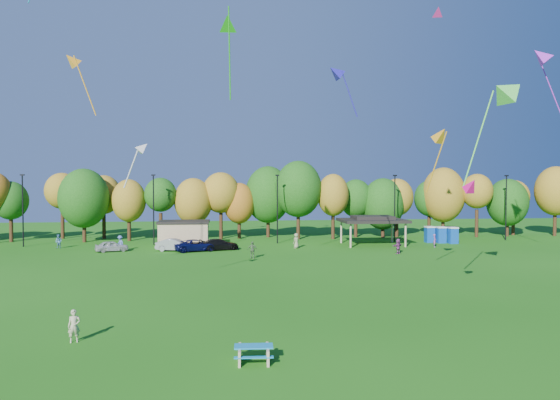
{
  "coord_description": "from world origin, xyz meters",
  "views": [
    {
      "loc": [
        -4.89,
        -25.31,
        8.04
      ],
      "look_at": [
        -1.42,
        6.0,
        6.94
      ],
      "focal_mm": 32.0,
      "sensor_mm": 36.0,
      "label": 1
    }
  ],
  "objects": [
    {
      "name": "far_person_2",
      "position": [
        -25.09,
        37.9,
        0.85
      ],
      "size": [
        1.01,
        0.92,
        1.7
      ],
      "primitive_type": "imported",
      "rotation": [
        0.0,
        0.0,
        5.88
      ],
      "color": "teal",
      "rests_on": "ground"
    },
    {
      "name": "kite_5",
      "position": [
        -17.53,
        18.2,
        18.18
      ],
      "size": [
        3.12,
        2.27,
        5.46
      ],
      "color": "#FF9D1A"
    },
    {
      "name": "kite_3",
      "position": [
        13.81,
        17.27,
        23.13
      ],
      "size": [
        1.31,
        1.56,
        1.38
      ],
      "color": "#C8217B"
    },
    {
      "name": "far_person_1",
      "position": [
        3.79,
        34.86,
        0.92
      ],
      "size": [
        1.06,
        1.04,
        1.84
      ],
      "primitive_type": "imported",
      "rotation": [
        0.0,
        0.0,
        3.88
      ],
      "color": "#919666",
      "rests_on": "ground"
    },
    {
      "name": "ground",
      "position": [
        0.0,
        0.0,
        0.0
      ],
      "size": [
        160.0,
        160.0,
        0.0
      ],
      "primitive_type": "plane",
      "color": "#19600F",
      "rests_on": "ground"
    },
    {
      "name": "porta_potties",
      "position": [
        23.72,
        38.05,
        1.1
      ],
      "size": [
        3.75,
        2.56,
        2.18
      ],
      "color": "#0C43A3",
      "rests_on": "ground"
    },
    {
      "name": "kite_8",
      "position": [
        12.42,
        13.31,
        11.82
      ],
      "size": [
        2.53,
        3.12,
        5.52
      ],
      "color": "orange"
    },
    {
      "name": "far_person_5",
      "position": [
        14.54,
        28.9,
        0.86
      ],
      "size": [
        1.58,
        1.35,
        1.71
      ],
      "primitive_type": "imported",
      "rotation": [
        0.0,
        0.0,
        3.78
      ],
      "color": "#833676",
      "rests_on": "ground"
    },
    {
      "name": "car_b",
      "position": [
        -10.75,
        33.96,
        0.72
      ],
      "size": [
        4.59,
        2.39,
        1.44
      ],
      "primitive_type": "imported",
      "rotation": [
        0.0,
        0.0,
        1.36
      ],
      "color": "#99999E",
      "rests_on": "ground"
    },
    {
      "name": "kite_7",
      "position": [
        -4.6,
        15.79,
        21.02
      ],
      "size": [
        1.73,
        4.42,
        7.52
      ],
      "color": "green"
    },
    {
      "name": "utility_building",
      "position": [
        -10.0,
        38.0,
        1.64
      ],
      "size": [
        6.3,
        4.3,
        3.25
      ],
      "color": "tan",
      "rests_on": "ground"
    },
    {
      "name": "kite_4",
      "position": [
        23.96,
        17.9,
        19.57
      ],
      "size": [
        4.85,
        2.86,
        8.48
      ],
      "color": "#A726CF"
    },
    {
      "name": "pavilion",
      "position": [
        14.0,
        37.0,
        3.23
      ],
      "size": [
        8.2,
        6.2,
        3.77
      ],
      "color": "tan",
      "rests_on": "ground"
    },
    {
      "name": "kite_10",
      "position": [
        10.63,
        4.73,
        7.85
      ],
      "size": [
        1.5,
        1.64,
        1.3
      ],
      "color": "#DC0C72"
    },
    {
      "name": "far_person_4",
      "position": [
        -17.15,
        34.75,
        0.91
      ],
      "size": [
        1.3,
        1.32,
        1.82
      ],
      "primitive_type": "imported",
      "rotation": [
        0.0,
        0.0,
        5.47
      ],
      "color": "#475F9D",
      "rests_on": "ground"
    },
    {
      "name": "far_person_0",
      "position": [
        21.11,
        34.08,
        0.81
      ],
      "size": [
        0.58,
        0.69,
        1.63
      ],
      "primitive_type": "imported",
      "rotation": [
        0.0,
        0.0,
        1.21
      ],
      "color": "#9A4BA0",
      "rests_on": "ground"
    },
    {
      "name": "tree_line",
      "position": [
        -1.03,
        45.51,
        5.91
      ],
      "size": [
        93.57,
        10.55,
        11.15
      ],
      "color": "black",
      "rests_on": "ground"
    },
    {
      "name": "car_a",
      "position": [
        -18.01,
        34.29,
        0.63
      ],
      "size": [
        4.01,
        2.67,
        1.27
      ],
      "primitive_type": "imported",
      "rotation": [
        0.0,
        0.0,
        1.92
      ],
      "color": "beige",
      "rests_on": "ground"
    },
    {
      "name": "kite_9",
      "position": [
        14.15,
        6.27,
        14.11
      ],
      "size": [
        4.72,
        2.43,
        7.74
      ],
      "color": "#53D34A"
    },
    {
      "name": "lamp_posts",
      "position": [
        2.0,
        40.0,
        4.9
      ],
      "size": [
        64.5,
        0.25,
        9.09
      ],
      "color": "black",
      "rests_on": "ground"
    },
    {
      "name": "kite_1",
      "position": [
        4.3,
        15.67,
        17.18
      ],
      "size": [
        2.85,
        1.43,
        4.58
      ],
      "color": "#1E1A91"
    },
    {
      "name": "kite_12",
      "position": [
        -10.47,
        9.76,
        10.36
      ],
      "size": [
        2.08,
        1.17,
        3.35
      ],
      "color": "#AFAFAF"
    },
    {
      "name": "far_person_3",
      "position": [
        -2.02,
        27.33,
        0.89
      ],
      "size": [
        1.12,
        0.69,
        1.79
      ],
      "primitive_type": "imported",
      "rotation": [
        0.0,
        0.0,
        6.03
      ],
      "color": "#4F7045",
      "rests_on": "ground"
    },
    {
      "name": "kite_flyer",
      "position": [
        -12.45,
        0.49,
        0.83
      ],
      "size": [
        0.7,
        0.56,
        1.65
      ],
      "primitive_type": "imported",
      "rotation": [
        0.0,
        0.0,
        0.31
      ],
      "color": "#B3AF86",
      "rests_on": "ground"
    },
    {
      "name": "car_d",
      "position": [
        -5.56,
        34.19,
        0.68
      ],
      "size": [
        5.01,
        3.25,
        1.35
      ],
      "primitive_type": "imported",
      "rotation": [
        0.0,
        0.0,
        1.89
      ],
      "color": "black",
      "rests_on": "ground"
    },
    {
      "name": "picnic_table",
      "position": [
        -3.63,
        -3.27,
        0.44
      ],
      "size": [
        1.8,
        1.51,
        0.75
      ],
      "rotation": [
        0.0,
        0.0,
        -0.05
      ],
      "color": "tan",
      "rests_on": "ground"
    },
    {
      "name": "car_c",
      "position": [
        -8.29,
        33.56,
        0.69
      ],
      "size": [
        5.45,
        3.74,
        1.38
      ],
      "primitive_type": "imported",
      "rotation": [
        0.0,
        0.0,
        1.89
      ],
      "color": "#0B0E43",
      "rests_on": "ground"
    }
  ]
}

